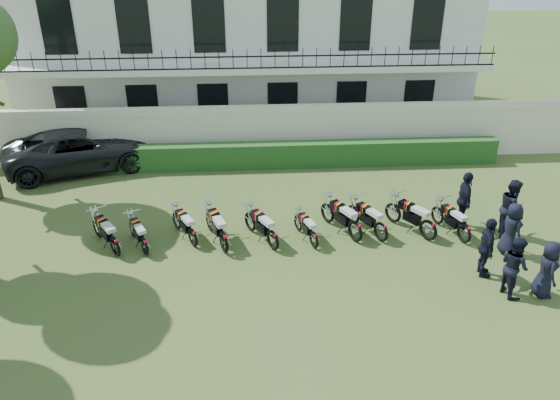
{
  "coord_description": "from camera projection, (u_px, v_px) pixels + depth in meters",
  "views": [
    {
      "loc": [
        -0.11,
        -12.99,
        8.76
      ],
      "look_at": [
        0.89,
        2.41,
        0.92
      ],
      "focal_mm": 35.0,
      "sensor_mm": 36.0,
      "label": 1
    }
  ],
  "objects": [
    {
      "name": "motorcycle_9",
      "position": [
        465.0,
        229.0,
        16.55
      ],
      "size": [
        0.81,
        1.8,
        1.02
      ],
      "rotation": [
        0.0,
        0.0,
        0.34
      ],
      "color": "black",
      "rests_on": "ground"
    },
    {
      "name": "officer_5",
      "position": [
        464.0,
        200.0,
        17.25
      ],
      "size": [
        0.62,
        1.17,
        1.9
      ],
      "primitive_type": "imported",
      "rotation": [
        0.0,
        0.0,
        1.43
      ],
      "color": "black",
      "rests_on": "ground"
    },
    {
      "name": "motorcycle_0",
      "position": [
        114.0,
        242.0,
        15.85
      ],
      "size": [
        1.19,
        1.7,
        1.08
      ],
      "rotation": [
        0.0,
        0.0,
        0.59
      ],
      "color": "black",
      "rests_on": "ground"
    },
    {
      "name": "officer_3",
      "position": [
        512.0,
        229.0,
        15.87
      ],
      "size": [
        0.66,
        0.89,
        1.64
      ],
      "primitive_type": "imported",
      "rotation": [
        0.0,
        0.0,
        1.76
      ],
      "color": "black",
      "rests_on": "ground"
    },
    {
      "name": "motorcycle_8",
      "position": [
        429.0,
        225.0,
        16.66
      ],
      "size": [
        1.25,
        1.79,
        1.14
      ],
      "rotation": [
        0.0,
        0.0,
        0.59
      ],
      "color": "black",
      "rests_on": "ground"
    },
    {
      "name": "ground",
      "position": [
        254.0,
        268.0,
        15.54
      ],
      "size": [
        100.0,
        100.0,
        0.0
      ],
      "primitive_type": "plane",
      "color": "#384E1F",
      "rests_on": "ground"
    },
    {
      "name": "motorcycle_3",
      "position": [
        224.0,
        237.0,
        16.03
      ],
      "size": [
        0.89,
        1.98,
        1.13
      ],
      "rotation": [
        0.0,
        0.0,
        0.34
      ],
      "color": "black",
      "rests_on": "ground"
    },
    {
      "name": "motorcycle_6",
      "position": [
        355.0,
        227.0,
        16.59
      ],
      "size": [
        1.09,
        1.88,
        1.14
      ],
      "rotation": [
        0.0,
        0.0,
        0.49
      ],
      "color": "black",
      "rests_on": "ground"
    },
    {
      "name": "officer_4",
      "position": [
        511.0,
        208.0,
        16.8
      ],
      "size": [
        0.95,
        1.08,
        1.87
      ],
      "primitive_type": "imported",
      "rotation": [
        0.0,
        0.0,
        1.26
      ],
      "color": "black",
      "rests_on": "ground"
    },
    {
      "name": "officer_2",
      "position": [
        487.0,
        248.0,
        14.83
      ],
      "size": [
        0.62,
        1.1,
        1.78
      ],
      "primitive_type": "imported",
      "rotation": [
        0.0,
        0.0,
        1.38
      ],
      "color": "black",
      "rests_on": "ground"
    },
    {
      "name": "officer_0",
      "position": [
        547.0,
        269.0,
        14.08
      ],
      "size": [
        0.57,
        0.81,
        1.59
      ],
      "primitive_type": "imported",
      "rotation": [
        0.0,
        0.0,
        1.49
      ],
      "color": "black",
      "rests_on": "ground"
    },
    {
      "name": "suv",
      "position": [
        83.0,
        149.0,
        21.51
      ],
      "size": [
        6.38,
        4.38,
        1.62
      ],
      "primitive_type": "imported",
      "rotation": [
        0.0,
        0.0,
        1.89
      ],
      "color": "black",
      "rests_on": "ground"
    },
    {
      "name": "motorcycle_1",
      "position": [
        144.0,
        242.0,
        15.93
      ],
      "size": [
        0.89,
        1.62,
        0.96
      ],
      "rotation": [
        0.0,
        0.0,
        0.46
      ],
      "color": "black",
      "rests_on": "ground"
    },
    {
      "name": "officer_1",
      "position": [
        514.0,
        266.0,
        14.11
      ],
      "size": [
        0.77,
        0.92,
        1.69
      ],
      "primitive_type": "imported",
      "rotation": [
        0.0,
        0.0,
        1.73
      ],
      "color": "black",
      "rests_on": "ground"
    },
    {
      "name": "motorcycle_5",
      "position": [
        314.0,
        236.0,
        16.3
      ],
      "size": [
        0.71,
        1.62,
        0.92
      ],
      "rotation": [
        0.0,
        0.0,
        0.33
      ],
      "color": "black",
      "rests_on": "ground"
    },
    {
      "name": "hedge",
      "position": [
        275.0,
        155.0,
        21.77
      ],
      "size": [
        18.0,
        0.6,
        1.0
      ],
      "primitive_type": "cube",
      "color": "#194318",
      "rests_on": "ground"
    },
    {
      "name": "motorcycle_7",
      "position": [
        381.0,
        227.0,
        16.61
      ],
      "size": [
        1.03,
        1.77,
        1.07
      ],
      "rotation": [
        0.0,
        0.0,
        0.5
      ],
      "color": "black",
      "rests_on": "ground"
    },
    {
      "name": "motorcycle_2",
      "position": [
        193.0,
        233.0,
        16.36
      ],
      "size": [
        0.97,
        1.66,
        1.0
      ],
      "rotation": [
        0.0,
        0.0,
        0.5
      ],
      "color": "black",
      "rests_on": "ground"
    },
    {
      "name": "motorcycle_4",
      "position": [
        273.0,
        236.0,
        16.17
      ],
      "size": [
        1.05,
        1.78,
        1.08
      ],
      "rotation": [
        0.0,
        0.0,
        0.51
      ],
      "color": "black",
      "rests_on": "ground"
    },
    {
      "name": "perimeter_wall",
      "position": [
        249.0,
        133.0,
        22.12
      ],
      "size": [
        30.0,
        0.35,
        2.3
      ],
      "color": "beige",
      "rests_on": "ground"
    },
    {
      "name": "building",
      "position": [
        246.0,
        41.0,
        26.27
      ],
      "size": [
        20.4,
        9.6,
        7.4
      ],
      "color": "silver",
      "rests_on": "ground"
    }
  ]
}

